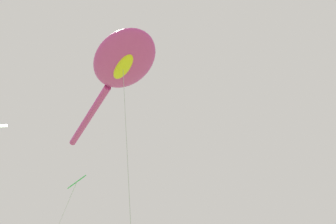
{
  "coord_description": "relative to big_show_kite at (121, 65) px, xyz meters",
  "views": [
    {
      "loc": [
        -9.08,
        1.99,
        1.41
      ],
      "look_at": [
        1.93,
        8.56,
        11.75
      ],
      "focal_mm": 37.67,
      "sensor_mm": 36.0,
      "label": 1
    }
  ],
  "objects": [
    {
      "name": "big_show_kite",
      "position": [
        0.0,
        0.0,
        0.0
      ],
      "size": [
        7.81,
        11.79,
        17.82
      ],
      "rotation": [
        0.0,
        0.0,
        -2.09
      ],
      "color": "#CC3899",
      "rests_on": "ground"
    },
    {
      "name": "small_kite_delta_white",
      "position": [
        0.3,
        2.42,
        -7.47
      ],
      "size": [
        1.3,
        2.93,
        10.49
      ],
      "rotation": [
        0.0,
        0.0,
        2.22
      ],
      "color": "green",
      "rests_on": "ground"
    }
  ]
}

